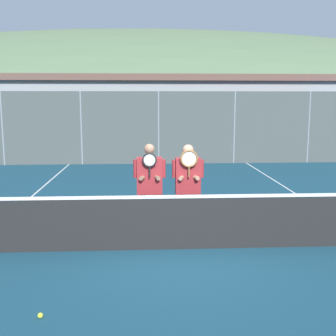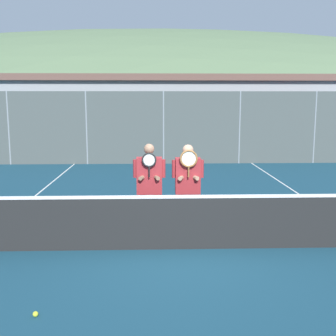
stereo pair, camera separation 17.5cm
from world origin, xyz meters
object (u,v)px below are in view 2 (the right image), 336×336
Objects in this scene: player_leftmost at (149,183)px; car_far_left at (55,135)px; tennis_ball_on_court at (35,314)px; car_center at (251,136)px; car_left_of_center at (155,136)px; player_center_left at (188,183)px.

player_leftmost is 13.58m from car_far_left.
car_far_left is 69.01× the size of tennis_ball_on_court.
car_far_left reaches higher than car_center.
car_left_of_center is (0.16, 12.76, -0.20)m from player_leftmost.
car_far_left reaches higher than car_left_of_center.
player_leftmost reaches higher than car_left_of_center.
player_leftmost is 0.44× the size of car_left_of_center.
tennis_ball_on_court is at bearing -115.23° from player_leftmost.
tennis_ball_on_court is at bearing -95.61° from car_left_of_center.
car_far_left is (-5.45, 12.69, -0.14)m from player_center_left.
car_left_of_center is (4.87, 0.03, -0.06)m from car_far_left.
car_far_left reaches higher than player_leftmost.
car_left_of_center is at bearing 84.39° from tennis_ball_on_court.
car_center is at bearing -1.24° from car_far_left.
car_far_left is 1.10× the size of car_center.
player_leftmost reaches higher than tennis_ball_on_court.
tennis_ball_on_court is at bearing -78.00° from car_far_left.
car_far_left is at bearing 102.00° from tennis_ball_on_court.
player_center_left is 12.74m from car_left_of_center.
car_center is (4.08, 12.49, -0.22)m from player_center_left.
car_left_of_center is at bearing 89.30° from player_leftmost.
player_center_left is at bearing -108.11° from car_center.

